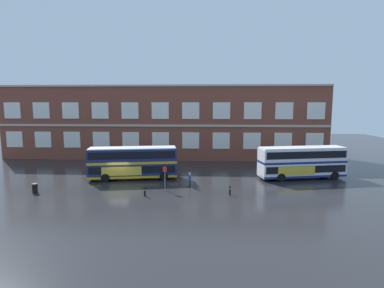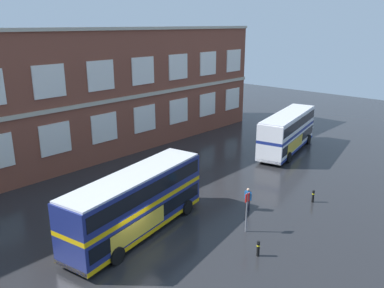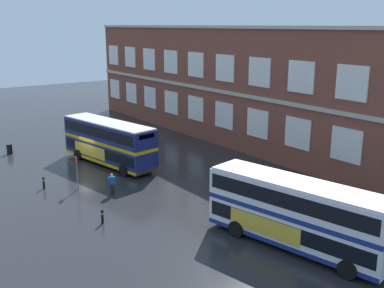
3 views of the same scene
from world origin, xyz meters
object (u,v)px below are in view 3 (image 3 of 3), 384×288
object	(u,v)px
bus_stand_flag	(77,170)
safety_bollard_east	(102,216)
double_decker_near	(109,142)
waiting_passenger	(112,183)
station_litter_bin	(10,149)
double_decker_middle	(296,213)
safety_bollard_west	(44,183)

from	to	relation	value
bus_stand_flag	safety_bollard_east	bearing A→B (deg)	-9.63
double_decker_near	waiting_passenger	bearing A→B (deg)	-24.58
bus_stand_flag	station_litter_bin	distance (m)	14.03
double_decker_middle	safety_bollard_east	xyz separation A→B (m)	(-9.68, -7.74, -1.66)
safety_bollard_east	waiting_passenger	bearing A→B (deg)	146.66
safety_bollard_west	safety_bollard_east	bearing A→B (deg)	5.98
double_decker_near	safety_bollard_west	xyz separation A→B (m)	(2.98, -7.23, -1.66)
double_decker_middle	safety_bollard_east	bearing A→B (deg)	-141.35
waiting_passenger	double_decker_middle	bearing A→B (deg)	18.96
waiting_passenger	station_litter_bin	size ratio (longest dim) A/B	1.65
double_decker_middle	safety_bollard_west	world-z (taller)	double_decker_middle
safety_bollard_east	double_decker_middle	bearing A→B (deg)	38.65
double_decker_middle	safety_bollard_east	size ratio (longest dim) A/B	11.89
double_decker_middle	safety_bollard_west	size ratio (longest dim) A/B	11.89
safety_bollard_west	double_decker_near	bearing A→B (deg)	112.42
bus_stand_flag	safety_bollard_west	distance (m)	3.02
station_litter_bin	safety_bollard_east	xyz separation A→B (m)	(20.95, 0.37, -0.03)
waiting_passenger	safety_bollard_east	bearing A→B (deg)	-33.34
safety_bollard_east	double_decker_near	bearing A→B (deg)	151.99
station_litter_bin	waiting_passenger	bearing A→B (deg)	11.17
double_decker_middle	double_decker_near	bearing A→B (deg)	-176.18
double_decker_near	double_decker_middle	world-z (taller)	same
waiting_passenger	safety_bollard_east	size ratio (longest dim) A/B	1.79
waiting_passenger	bus_stand_flag	distance (m)	3.22
double_decker_near	waiting_passenger	distance (m)	8.27
double_decker_near	safety_bollard_west	bearing A→B (deg)	-67.58
double_decker_middle	bus_stand_flag	world-z (taller)	double_decker_middle
double_decker_middle	station_litter_bin	xyz separation A→B (m)	(-30.63, -8.11, -1.63)
waiting_passenger	safety_bollard_east	xyz separation A→B (m)	(4.41, -2.90, -0.44)
double_decker_middle	safety_bollard_west	xyz separation A→B (m)	(-18.54, -8.67, -1.66)
double_decker_near	waiting_passenger	world-z (taller)	double_decker_near
waiting_passenger	safety_bollard_west	distance (m)	5.89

